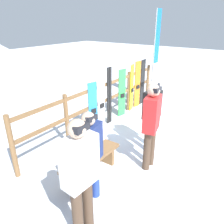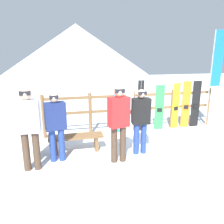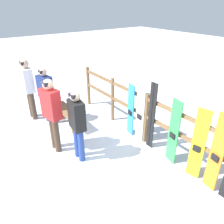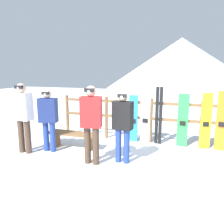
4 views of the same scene
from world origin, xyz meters
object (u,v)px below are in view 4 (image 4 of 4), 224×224
at_px(snowboard_yellow, 206,121).
at_px(person_white, 23,113).
at_px(person_navy, 48,117).
at_px(snowboard_orange, 222,121).
at_px(snowboard_green, 183,121).
at_px(snowboard_blue, 133,119).
at_px(ski_pair_black, 159,116).
at_px(bench, 72,136).
at_px(snowboard_white, 145,118).
at_px(person_red, 91,119).
at_px(person_black, 123,122).

bearing_deg(snowboard_yellow, person_white, -157.51).
distance_m(person_navy, snowboard_orange, 4.49).
bearing_deg(person_navy, snowboard_green, 24.89).
distance_m(snowboard_blue, snowboard_yellow, 1.98).
distance_m(snowboard_yellow, snowboard_orange, 0.37).
distance_m(person_navy, snowboard_blue, 2.42).
distance_m(person_white, snowboard_orange, 5.09).
relative_size(person_navy, snowboard_green, 1.09).
bearing_deg(snowboard_orange, ski_pair_black, 179.88).
height_order(bench, person_navy, person_navy).
height_order(person_white, snowboard_green, person_white).
height_order(bench, person_white, person_white).
bearing_deg(bench, snowboard_green, 21.96).
height_order(person_white, snowboard_white, person_white).
xyz_separation_m(person_red, snowboard_blue, (0.50, 1.88, -0.34)).
distance_m(bench, person_black, 1.72).
bearing_deg(snowboard_blue, person_white, -142.95).
distance_m(person_red, snowboard_orange, 3.42).
xyz_separation_m(snowboard_blue, snowboard_green, (1.39, 0.00, 0.05)).
bearing_deg(person_black, ski_pair_black, 69.43).
relative_size(person_red, snowboard_white, 1.20).
height_order(person_navy, snowboard_yellow, person_navy).
bearing_deg(person_white, ski_pair_black, 30.09).
relative_size(person_white, ski_pair_black, 1.08).
bearing_deg(snowboard_yellow, snowboard_orange, 0.01).
bearing_deg(snowboard_orange, snowboard_blue, -180.00).
bearing_deg(snowboard_green, ski_pair_black, 179.70).
bearing_deg(snowboard_yellow, person_red, -142.76).
bearing_deg(snowboard_green, person_white, -154.44).
xyz_separation_m(ski_pair_black, snowboard_orange, (1.62, -0.00, -0.04)).
relative_size(person_black, snowboard_yellow, 1.07).
bearing_deg(person_black, person_white, -174.93).
bearing_deg(person_black, person_navy, 177.84).
bearing_deg(person_navy, snowboard_orange, 19.72).
relative_size(bench, person_red, 0.77).
height_order(snowboard_white, snowboard_green, snowboard_green).
bearing_deg(person_navy, person_white, -150.50).
distance_m(person_navy, snowboard_yellow, 4.14).
bearing_deg(person_red, person_white, 177.97).
bearing_deg(snowboard_blue, person_navy, -141.04).
relative_size(person_black, snowboard_green, 1.10).
xyz_separation_m(person_black, person_white, (-2.54, -0.22, 0.09)).
xyz_separation_m(person_red, ski_pair_black, (1.23, 1.88, -0.20)).
xyz_separation_m(bench, snowboard_green, (2.80, 1.13, 0.40)).
bearing_deg(person_white, person_red, -2.03).
height_order(ski_pair_black, snowboard_green, ski_pair_black).
xyz_separation_m(person_white, snowboard_green, (3.79, 1.81, -0.30)).
bearing_deg(ski_pair_black, snowboard_green, -0.30).
relative_size(snowboard_white, snowboard_yellow, 0.97).
bearing_deg(snowboard_blue, person_black, -85.12).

